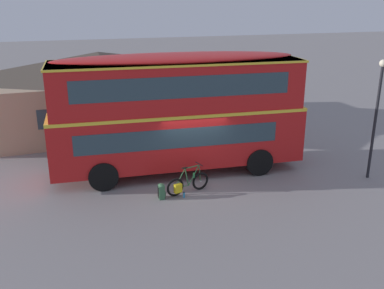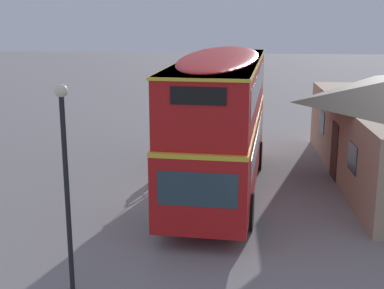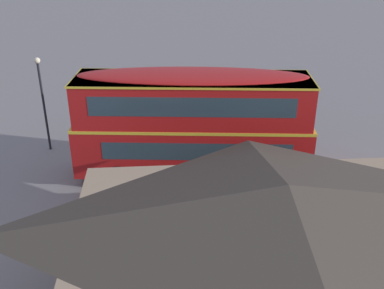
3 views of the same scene
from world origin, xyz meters
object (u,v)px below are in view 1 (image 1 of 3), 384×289
at_px(water_bottle_blue_sports, 184,195).
at_px(street_lamp, 377,107).
at_px(double_decker_bus, 178,109).
at_px(backpack_on_ground, 162,191).
at_px(touring_bicycle, 187,184).

bearing_deg(water_bottle_blue_sports, street_lamp, -2.95).
distance_m(double_decker_bus, backpack_on_ground, 3.54).
bearing_deg(double_decker_bus, water_bottle_blue_sports, -100.76).
bearing_deg(double_decker_bus, backpack_on_ground, -118.34).
relative_size(double_decker_bus, backpack_on_ground, 18.05).
height_order(touring_bicycle, backpack_on_ground, touring_bicycle).
relative_size(double_decker_bus, water_bottle_blue_sports, 46.19).
xyz_separation_m(double_decker_bus, water_bottle_blue_sports, (-0.47, -2.49, -2.54)).
xyz_separation_m(double_decker_bus, street_lamp, (7.02, -2.87, 0.23)).
xyz_separation_m(double_decker_bus, touring_bicycle, (-0.27, -2.18, -2.27)).
height_order(backpack_on_ground, water_bottle_blue_sports, backpack_on_ground).
distance_m(double_decker_bus, water_bottle_blue_sports, 3.59).
bearing_deg(double_decker_bus, street_lamp, -22.28).
bearing_deg(backpack_on_ground, street_lamp, -3.83).
relative_size(backpack_on_ground, water_bottle_blue_sports, 2.56).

